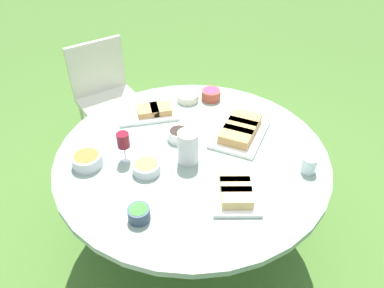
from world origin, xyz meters
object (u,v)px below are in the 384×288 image
object	(u,v)px
chair_near_left	(106,91)
water_pitcher	(188,147)
dining_table	(192,166)
wine_glass	(123,141)

from	to	relation	value
chair_near_left	water_pitcher	bearing A→B (deg)	166.51
water_pitcher	chair_near_left	bearing A→B (deg)	-13.49
dining_table	water_pitcher	xyz separation A→B (m)	(-0.03, 0.06, 0.19)
dining_table	wine_glass	bearing A→B (deg)	53.10
dining_table	water_pitcher	size ratio (longest dim) A/B	8.07
water_pitcher	wine_glass	world-z (taller)	water_pitcher
dining_table	chair_near_left	world-z (taller)	chair_near_left
dining_table	wine_glass	world-z (taller)	wine_glass
dining_table	wine_glass	size ratio (longest dim) A/B	8.83
chair_near_left	water_pitcher	size ratio (longest dim) A/B	4.93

